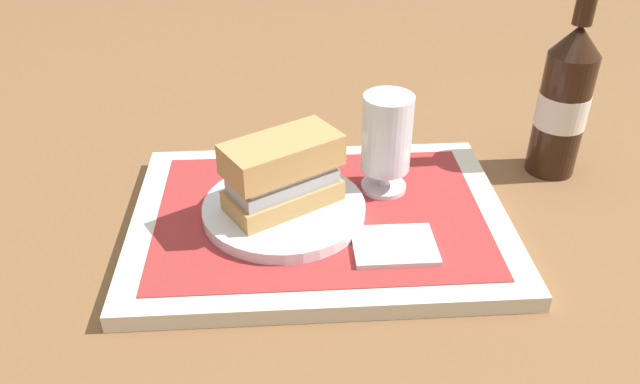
{
  "coord_description": "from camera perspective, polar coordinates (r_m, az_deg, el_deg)",
  "views": [
    {
      "loc": [
        -0.04,
        -0.61,
        0.45
      ],
      "look_at": [
        0.0,
        0.0,
        0.05
      ],
      "focal_mm": 35.56,
      "sensor_mm": 36.0,
      "label": 1
    }
  ],
  "objects": [
    {
      "name": "plate",
      "position": [
        0.74,
        -3.25,
        -1.67
      ],
      "size": [
        0.19,
        0.19,
        0.01
      ],
      "primitive_type": "cylinder",
      "color": "white",
      "rests_on": "placemat"
    },
    {
      "name": "placemat",
      "position": [
        0.75,
        0.0,
        -1.89
      ],
      "size": [
        0.38,
        0.27,
        0.0
      ],
      "primitive_type": "cube",
      "color": "#9E2D2D",
      "rests_on": "tray"
    },
    {
      "name": "beer_glass",
      "position": [
        0.76,
        5.99,
        4.63
      ],
      "size": [
        0.06,
        0.06,
        0.12
      ],
      "color": "silver",
      "rests_on": "placemat"
    },
    {
      "name": "sandwich",
      "position": [
        0.71,
        -3.14,
        1.73
      ],
      "size": [
        0.14,
        0.12,
        0.08
      ],
      "rotation": [
        0.0,
        0.0,
        0.54
      ],
      "color": "tan",
      "rests_on": "plate"
    },
    {
      "name": "tray",
      "position": [
        0.75,
        0.0,
        -2.55
      ],
      "size": [
        0.44,
        0.32,
        0.02
      ],
      "primitive_type": "cube",
      "color": "beige",
      "rests_on": "ground_plane"
    },
    {
      "name": "napkin_folded",
      "position": [
        0.7,
        6.7,
        -4.8
      ],
      "size": [
        0.09,
        0.07,
        0.01
      ],
      "primitive_type": "cube",
      "color": "white",
      "rests_on": "placemat"
    },
    {
      "name": "ground_plane",
      "position": [
        0.76,
        0.0,
        -3.17
      ],
      "size": [
        3.0,
        3.0,
        0.0
      ],
      "primitive_type": "plane",
      "color": "brown"
    },
    {
      "name": "beer_bottle",
      "position": [
        0.88,
        21.12,
        7.76
      ],
      "size": [
        0.07,
        0.07,
        0.27
      ],
      "color": "black",
      "rests_on": "ground_plane"
    }
  ]
}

